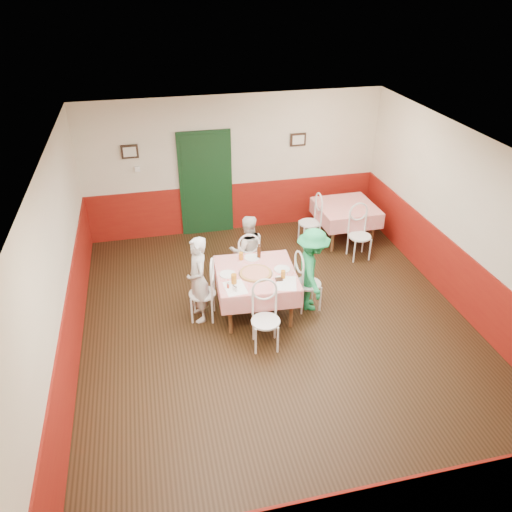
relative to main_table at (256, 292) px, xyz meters
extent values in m
plane|color=black|center=(0.25, -0.48, -0.38)|extent=(7.00, 7.00, 0.00)
plane|color=white|center=(0.25, -0.48, 2.42)|extent=(7.00, 7.00, 0.00)
cube|color=beige|center=(0.25, 3.02, 1.02)|extent=(6.00, 0.10, 2.80)
cube|color=beige|center=(0.25, -3.98, 1.02)|extent=(6.00, 0.10, 2.80)
cube|color=beige|center=(-2.75, -0.48, 1.02)|extent=(0.10, 7.00, 2.80)
cube|color=beige|center=(3.25, -0.48, 1.02)|extent=(0.10, 7.00, 2.80)
cube|color=maroon|center=(0.25, 3.01, 0.12)|extent=(6.00, 0.03, 1.00)
cube|color=maroon|center=(-2.73, -0.48, 0.12)|extent=(0.03, 7.00, 1.00)
cube|color=maroon|center=(3.24, -0.48, 0.12)|extent=(0.03, 7.00, 1.00)
cube|color=black|center=(-0.35, 2.97, 0.68)|extent=(0.96, 0.06, 2.10)
cube|color=black|center=(-1.75, 2.97, 1.48)|extent=(0.32, 0.03, 0.26)
cube|color=black|center=(1.55, 2.97, 1.48)|extent=(0.32, 0.03, 0.26)
cube|color=white|center=(-1.65, 2.97, 1.12)|extent=(0.10, 0.03, 0.10)
cube|color=red|center=(0.00, 0.00, 0.00)|extent=(1.29, 1.29, 0.77)
cube|color=red|center=(2.30, 2.01, 0.00)|extent=(1.14, 1.14, 0.77)
cylinder|color=#B74723|center=(-0.02, -0.05, 0.40)|extent=(0.53, 0.53, 0.03)
cylinder|color=white|center=(-0.44, 0.03, 0.39)|extent=(0.27, 0.27, 0.01)
cylinder|color=white|center=(0.41, -0.02, 0.39)|extent=(0.27, 0.27, 0.01)
cylinder|color=white|center=(0.03, 0.43, 0.39)|extent=(0.27, 0.27, 0.01)
cylinder|color=#BF7219|center=(-0.39, -0.23, 0.46)|extent=(0.09, 0.09, 0.16)
cylinder|color=#BF7219|center=(0.36, -0.26, 0.45)|extent=(0.07, 0.07, 0.13)
cylinder|color=#BF7219|center=(-0.15, 0.42, 0.45)|extent=(0.07, 0.07, 0.13)
cylinder|color=#381C0A|center=(0.14, 0.42, 0.50)|extent=(0.07, 0.07, 0.23)
cylinder|color=silver|center=(-0.43, -0.41, 0.43)|extent=(0.04, 0.04, 0.09)
cylinder|color=silver|center=(-0.41, -0.45, 0.43)|extent=(0.04, 0.04, 0.09)
cylinder|color=#B23319|center=(-0.50, -0.34, 0.43)|extent=(0.04, 0.04, 0.09)
cube|color=white|center=(-0.40, -0.36, 0.39)|extent=(0.33, 0.42, 0.00)
cube|color=white|center=(0.37, -0.41, 0.39)|extent=(0.40, 0.47, 0.00)
cube|color=black|center=(0.29, -0.29, 0.40)|extent=(0.12, 0.10, 0.02)
imported|color=gray|center=(-0.90, 0.06, 0.34)|extent=(0.39, 0.55, 1.43)
imported|color=gray|center=(0.06, 0.90, 0.27)|extent=(0.63, 0.50, 1.28)
imported|color=gray|center=(0.90, -0.06, 0.33)|extent=(0.65, 0.98, 1.42)
camera|label=1|loc=(-1.47, -6.38, 4.53)|focal=35.00mm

